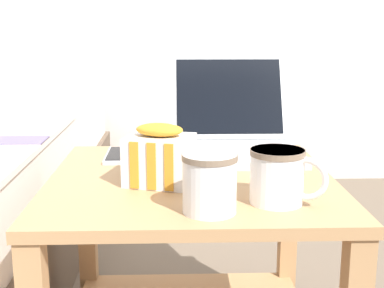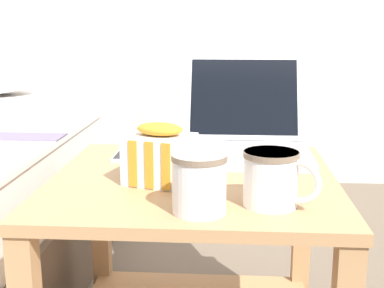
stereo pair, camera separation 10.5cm
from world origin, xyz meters
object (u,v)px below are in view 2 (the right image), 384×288
at_px(snack_bag, 160,156).
at_px(cell_phone, 133,153).
at_px(laptop, 244,134).
at_px(mug_front_left, 200,180).
at_px(mug_front_right, 272,176).

height_order(snack_bag, cell_phone, snack_bag).
relative_size(laptop, snack_bag, 2.34).
height_order(mug_front_left, mug_front_right, mug_front_left).
relative_size(mug_front_left, mug_front_right, 1.00).
bearing_deg(laptop, snack_bag, -123.77).
bearing_deg(mug_front_left, snack_bag, 118.04).
height_order(laptop, mug_front_right, laptop).
xyz_separation_m(snack_bag, cell_phone, (-0.10, 0.22, -0.05)).
bearing_deg(mug_front_left, cell_phone, 115.60).
bearing_deg(snack_bag, mug_front_right, -31.02).
distance_m(laptop, mug_front_left, 0.44).
height_order(mug_front_left, snack_bag, snack_bag).
height_order(laptop, mug_front_left, laptop).
distance_m(laptop, snack_bag, 0.31).
distance_m(snack_bag, cell_phone, 0.24).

